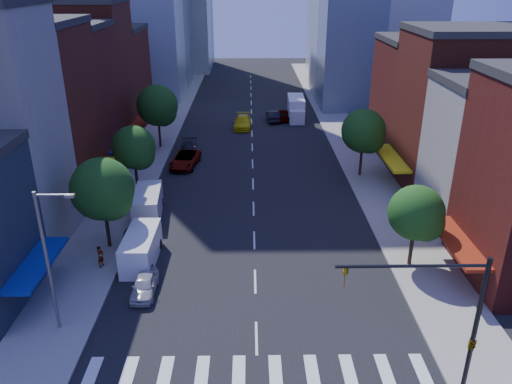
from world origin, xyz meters
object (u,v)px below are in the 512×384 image
Objects in this scene: parked_car_rear at (190,150)px; cargo_van_far at (148,205)px; cargo_van_near at (141,249)px; box_truck at (296,109)px; taxi at (243,122)px; parked_car_third at (185,160)px; parked_car_second at (133,242)px; pedestrian_far at (132,212)px; traffic_car_far at (282,115)px; pedestrian_near at (100,257)px; parked_car_front at (145,285)px; traffic_car_oncoming at (273,116)px.

parked_car_rear is 0.90× the size of cargo_van_far.
box_truck is (15.18, 41.00, 0.33)m from cargo_van_near.
cargo_van_near is 36.87m from taxi.
parked_car_third is 1.04× the size of cargo_van_near.
pedestrian_far is (-1.00, 4.48, 0.44)m from parked_car_second.
pedestrian_near is at bearing 68.36° from traffic_car_far.
parked_car_rear is 0.94× the size of cargo_van_near.
pedestrian_near is at bearing 139.87° from parked_car_front.
pedestrian_near is at bearing -92.14° from parked_car_third.
traffic_car_oncoming is 0.60× the size of box_truck.
cargo_van_far is at bearing 5.28° from pedestrian_near.
box_truck is at bearing 143.19° from pedestrian_far.
parked_car_rear is at bearing 52.46° from traffic_car_far.
parked_car_third is at bearing 80.96° from parked_car_second.
taxi is 0.72× the size of box_truck.
cargo_van_far is (-1.79, -12.87, 0.38)m from parked_car_third.
traffic_car_far is (5.90, 4.18, -0.04)m from taxi.
traffic_car_far is (12.24, 19.68, -0.01)m from parked_car_third.
box_truck reaches higher than cargo_van_near.
parked_car_rear is 20.11m from traffic_car_far.
cargo_van_near is 1.16× the size of traffic_car_oncoming.
cargo_van_far is 1.22× the size of traffic_car_oncoming.
cargo_van_far is 35.45m from traffic_car_far.
parked_car_front is 24.63m from parked_car_third.
cargo_van_near is at bearing -98.93° from taxi.
cargo_van_far is at bearing 97.23° from cargo_van_near.
cargo_van_near is 43.72m from box_truck.
cargo_van_far is at bearing 132.54° from pedestrian_far.
taxi is at bearing 152.38° from pedestrian_far.
parked_car_second reaches higher than parked_car_front.
pedestrian_near is (-1.87, -8.57, -0.20)m from cargo_van_far.
pedestrian_far is (-2.87, -14.30, 0.33)m from parked_car_third.
traffic_car_far is 0.58× the size of box_truck.
parked_car_front is 0.67× the size of taxi.
traffic_car_far is at bearing 72.48° from cargo_van_near.
parked_car_second is at bearing -101.62° from parked_car_rear.
cargo_van_near is 6.66m from pedestrian_far.
pedestrian_near is (-14.44, -40.45, 0.20)m from traffic_car_oncoming.
parked_car_rear is 13.40m from taxi.
parked_car_third is at bearing 7.90° from pedestrian_near.
pedestrian_far is (-1.08, -1.43, -0.06)m from cargo_van_far.
box_truck is (2.06, 0.67, 0.71)m from traffic_car_far.
taxi is at bearing -146.56° from box_truck.
parked_car_second is at bearing -110.34° from box_truck.
cargo_van_near is (1.00, -1.87, 0.47)m from parked_car_second.
cargo_van_near is at bearing -108.19° from box_truck.
parked_car_front is at bearing 71.75° from traffic_car_oncoming.
parked_car_rear is 18.18m from pedestrian_far.
pedestrian_far reaches higher than taxi.
traffic_car_oncoming is at bearing 23.97° from traffic_car_far.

